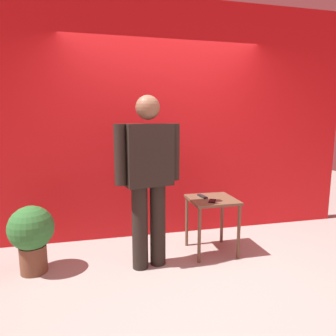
# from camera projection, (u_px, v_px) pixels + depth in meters

# --- Properties ---
(ground_plane) EXTENTS (12.00, 12.00, 0.00)m
(ground_plane) POSITION_uv_depth(u_px,v_px,m) (191.00, 276.00, 2.96)
(ground_plane) COLOR #9E9991
(back_wall_red) EXTENTS (5.18, 0.12, 2.99)m
(back_wall_red) POSITION_uv_depth(u_px,v_px,m) (164.00, 121.00, 3.87)
(back_wall_red) COLOR red
(back_wall_red) RESTS_ON ground_plane
(standing_person) EXTENTS (0.70, 0.33, 1.76)m
(standing_person) POSITION_uv_depth(u_px,v_px,m) (148.00, 174.00, 3.01)
(standing_person) COLOR black
(standing_person) RESTS_ON ground_plane
(side_table) EXTENTS (0.52, 0.52, 0.64)m
(side_table) POSITION_uv_depth(u_px,v_px,m) (212.00, 207.00, 3.41)
(side_table) COLOR brown
(side_table) RESTS_ON ground_plane
(cell_phone) EXTENTS (0.13, 0.16, 0.01)m
(cell_phone) POSITION_uv_depth(u_px,v_px,m) (212.00, 201.00, 3.27)
(cell_phone) COLOR black
(cell_phone) RESTS_ON side_table
(tv_remote) EXTENTS (0.07, 0.17, 0.02)m
(tv_remote) POSITION_uv_depth(u_px,v_px,m) (202.00, 196.00, 3.45)
(tv_remote) COLOR black
(tv_remote) RESTS_ON side_table
(potted_plant) EXTENTS (0.44, 0.44, 0.69)m
(potted_plant) POSITION_uv_depth(u_px,v_px,m) (32.00, 234.00, 2.97)
(potted_plant) COLOR brown
(potted_plant) RESTS_ON ground_plane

